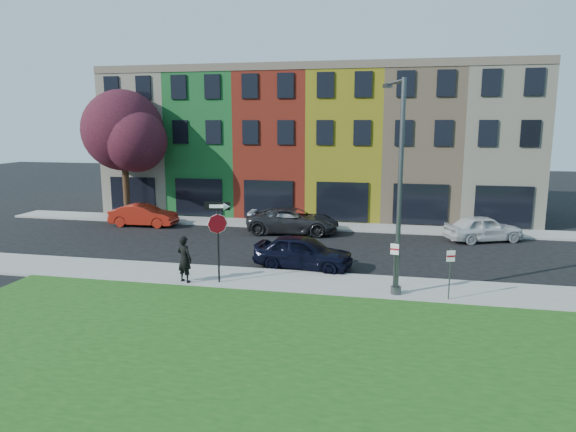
% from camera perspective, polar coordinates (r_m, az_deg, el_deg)
% --- Properties ---
extents(ground, '(120.00, 120.00, 0.00)m').
position_cam_1_polar(ground, '(18.79, 0.76, -10.33)').
color(ground, black).
rests_on(ground, ground).
extents(sidewalk_near, '(40.00, 3.00, 0.12)m').
position_cam_1_polar(sidewalk_near, '(21.34, 7.66, -7.69)').
color(sidewalk_near, gray).
rests_on(sidewalk_near, ground).
extents(sidewalk_far, '(40.00, 2.40, 0.12)m').
position_cam_1_polar(sidewalk_far, '(33.53, 0.66, -0.96)').
color(sidewalk_far, gray).
rests_on(sidewalk_far, ground).
extents(rowhouse_block, '(30.00, 10.12, 10.00)m').
position_cam_1_polar(rowhouse_block, '(38.92, 3.19, 7.90)').
color(rowhouse_block, beige).
rests_on(rowhouse_block, ground).
extents(stop_sign, '(1.04, 0.26, 3.36)m').
position_cam_1_polar(stop_sign, '(21.03, -7.82, -1.07)').
color(stop_sign, black).
rests_on(stop_sign, sidewalk_near).
extents(man, '(1.02, 0.94, 1.94)m').
position_cam_1_polar(man, '(21.64, -11.44, -4.71)').
color(man, black).
rests_on(man, sidewalk_near).
extents(sedan_near, '(3.05, 5.05, 1.55)m').
position_cam_1_polar(sedan_near, '(23.62, 1.71, -4.02)').
color(sedan_near, black).
rests_on(sedan_near, ground).
extents(parked_car_red, '(1.85, 4.44, 1.42)m').
position_cam_1_polar(parked_car_red, '(34.59, -15.75, 0.09)').
color(parked_car_red, maroon).
rests_on(parked_car_red, ground).
extents(parked_car_silver, '(2.75, 5.00, 1.35)m').
position_cam_1_polar(parked_car_silver, '(31.21, -0.09, -0.66)').
color(parked_car_silver, silver).
rests_on(parked_car_silver, ground).
extents(parked_car_dark, '(3.15, 5.82, 1.54)m').
position_cam_1_polar(parked_car_dark, '(31.11, 0.57, -0.52)').
color(parked_car_dark, black).
rests_on(parked_car_dark, ground).
extents(parked_car_white, '(4.82, 5.59, 1.48)m').
position_cam_1_polar(parked_car_white, '(31.07, 20.90, -1.28)').
color(parked_car_white, silver).
rests_on(parked_car_white, ground).
extents(street_lamp, '(1.02, 2.51, 8.11)m').
position_cam_1_polar(street_lamp, '(19.74, 12.14, 3.06)').
color(street_lamp, '#46484B').
rests_on(street_lamp, sidewalk_near).
extents(parking_sign_a, '(0.31, 0.12, 2.09)m').
position_cam_1_polar(parking_sign_a, '(19.96, 11.72, -4.98)').
color(parking_sign_a, '#46484B').
rests_on(parking_sign_a, sidewalk_near).
extents(parking_sign_b, '(0.31, 0.14, 1.95)m').
position_cam_1_polar(parking_sign_b, '(19.97, 17.57, -5.48)').
color(parking_sign_b, '#46484B').
rests_on(parking_sign_b, sidewalk_near).
extents(tree_purple, '(6.51, 5.70, 8.71)m').
position_cam_1_polar(tree_purple, '(36.75, -17.68, 8.83)').
color(tree_purple, black).
rests_on(tree_purple, sidewalk_far).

